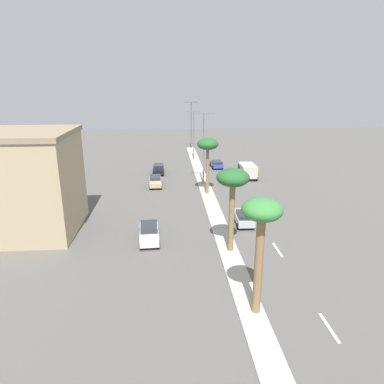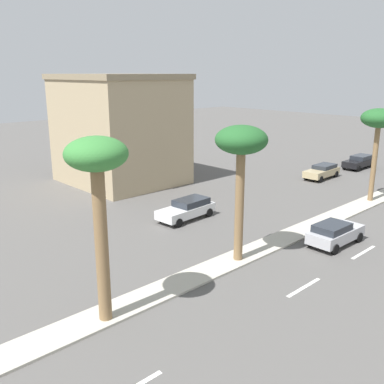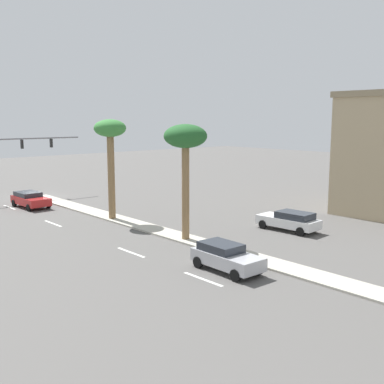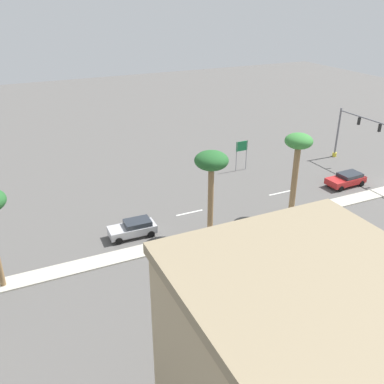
{
  "view_description": "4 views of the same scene",
  "coord_description": "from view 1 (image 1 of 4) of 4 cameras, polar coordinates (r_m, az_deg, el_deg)",
  "views": [
    {
      "loc": [
        -5.36,
        -4.74,
        14.74
      ],
      "look_at": [
        -2.86,
        30.37,
        3.6
      ],
      "focal_mm": 32.82,
      "sensor_mm": 36.0,
      "label": 1
    },
    {
      "loc": [
        15.0,
        6.02,
        10.37
      ],
      "look_at": [
        -3.9,
        23.9,
        3.22
      ],
      "focal_mm": 40.73,
      "sensor_mm": 36.0,
      "label": 2
    },
    {
      "loc": [
        20.13,
        46.72,
        8.08
      ],
      "look_at": [
        -1.2,
        22.79,
        3.04
      ],
      "focal_mm": 43.89,
      "sensor_mm": 36.0,
      "label": 3
    },
    {
      "loc": [
        -28.61,
        38.86,
        19.39
      ],
      "look_at": [
        2.5,
        24.32,
        3.23
      ],
      "focal_mm": 39.84,
      "sensor_mm": 36.0,
      "label": 4
    }
  ],
  "objects": [
    {
      "name": "commercial_building",
      "position": [
        38.67,
        -26.35,
        1.33
      ],
      "size": [
        11.15,
        9.52,
        10.27
      ],
      "color": "tan",
      "rests_on": "ground"
    },
    {
      "name": "palm_tree_center",
      "position": [
        46.42,
        2.57,
        7.45
      ],
      "size": [
        2.81,
        2.81,
        7.55
      ],
      "color": "olive",
      "rests_on": "median_curb"
    },
    {
      "name": "sedan_silver_far",
      "position": [
        38.17,
        8.4,
        -4.1
      ],
      "size": [
        1.97,
        4.13,
        1.45
      ],
      "color": "#B2B2B7",
      "rests_on": "ground"
    },
    {
      "name": "palm_tree_trailing",
      "position": [
        21.9,
        11.22,
        -4.64
      ],
      "size": [
        2.52,
        2.52,
        7.9
      ],
      "color": "olive",
      "rests_on": "median_curb"
    },
    {
      "name": "street_lamp_outboard",
      "position": [
        68.18,
        0.3,
        9.87
      ],
      "size": [
        2.9,
        0.24,
        9.34
      ],
      "color": "slate",
      "rests_on": "median_curb"
    },
    {
      "name": "sedan_black_inboard",
      "position": [
        59.01,
        -5.49,
        3.77
      ],
      "size": [
        1.88,
        4.57,
        1.42
      ],
      "color": "black",
      "rests_on": "ground"
    },
    {
      "name": "lane_stripe_far",
      "position": [
        39.05,
        10.95,
        -4.95
      ],
      "size": [
        0.2,
        2.8,
        0.01
      ],
      "primitive_type": "cube",
      "color": "silver",
      "rests_on": "ground"
    },
    {
      "name": "box_truck",
      "position": [
        56.46,
        8.93,
        3.55
      ],
      "size": [
        2.53,
        5.22,
        2.28
      ],
      "color": "#234C99",
      "rests_on": "ground"
    },
    {
      "name": "sedan_white_leading",
      "position": [
        34.37,
        -6.99,
        -6.57
      ],
      "size": [
        2.14,
        4.67,
        1.44
      ],
      "color": "silver",
      "rests_on": "ground"
    },
    {
      "name": "street_lamp_right",
      "position": [
        51.11,
        1.9,
        7.95
      ],
      "size": [
        2.9,
        0.24,
        10.49
      ],
      "color": "slate",
      "rests_on": "median_curb"
    },
    {
      "name": "palm_tree_rear",
      "position": [
        30.07,
        6.64,
        1.61
      ],
      "size": [
        2.83,
        2.83,
        7.61
      ],
      "color": "olive",
      "rests_on": "median_curb"
    },
    {
      "name": "sedan_blue_rear",
      "position": [
        62.75,
        4.01,
        4.59
      ],
      "size": [
        2.08,
        4.22,
        1.3
      ],
      "color": "#2D47AD",
      "rests_on": "ground"
    },
    {
      "name": "lane_stripe_center",
      "position": [
        33.46,
        13.74,
        -9.11
      ],
      "size": [
        0.2,
        2.8,
        0.01
      ],
      "primitive_type": "cube",
      "color": "silver",
      "rests_on": "ground"
    },
    {
      "name": "ground_plane",
      "position": [
        37.6,
        4.47,
        -5.58
      ],
      "size": [
        160.0,
        160.0,
        0.0
      ],
      "primitive_type": "plane",
      "color": "#565451"
    },
    {
      "name": "median_curb",
      "position": [
        45.36,
        2.93,
        -1.35
      ],
      "size": [
        1.8,
        75.68,
        0.12
      ],
      "primitive_type": "cube",
      "color": "#B7B2A3",
      "rests_on": "ground"
    },
    {
      "name": "street_lamp_front",
      "position": [
        79.89,
        -0.13,
        11.39
      ],
      "size": [
        2.9,
        0.24,
        10.38
      ],
      "color": "#515459",
      "rests_on": "median_curb"
    },
    {
      "name": "lane_stripe_right",
      "position": [
        25.08,
        21.4,
        -19.83
      ],
      "size": [
        0.2,
        2.8,
        0.01
      ],
      "primitive_type": "cube",
      "color": "silver",
      "rests_on": "ground"
    },
    {
      "name": "sedan_tan_right",
      "position": [
        51.87,
        -5.97,
        1.81
      ],
      "size": [
        1.99,
        4.58,
        1.37
      ],
      "color": "tan",
      "rests_on": "ground"
    }
  ]
}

